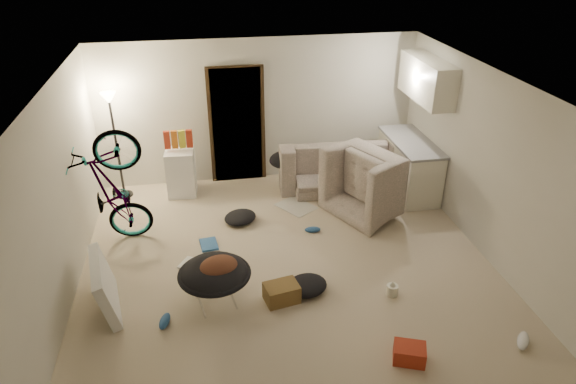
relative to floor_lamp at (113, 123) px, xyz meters
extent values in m
cube|color=#C4B397|center=(2.40, -2.65, -1.32)|extent=(5.50, 6.00, 0.02)
cube|color=white|center=(2.40, -2.65, 1.20)|extent=(5.50, 6.00, 0.02)
cube|color=beige|center=(2.40, 0.36, -0.06)|extent=(5.50, 0.02, 2.50)
cube|color=beige|center=(2.40, -5.66, -0.06)|extent=(5.50, 0.02, 2.50)
cube|color=beige|center=(-0.36, -2.65, -0.06)|extent=(0.02, 6.00, 2.50)
cube|color=beige|center=(5.16, -2.65, -0.06)|extent=(0.02, 6.00, 2.50)
cube|color=black|center=(2.00, 0.32, -0.29)|extent=(0.85, 0.10, 2.04)
cube|color=black|center=(2.00, 0.29, -0.29)|extent=(0.97, 0.04, 2.10)
cylinder|color=black|center=(0.00, 0.00, -1.29)|extent=(0.28, 0.28, 0.03)
cylinder|color=black|center=(0.00, 0.00, -0.46)|extent=(0.04, 0.04, 1.70)
cone|color=#FFE0A5|center=(0.00, 0.00, 0.41)|extent=(0.24, 0.24, 0.18)
cube|color=silver|center=(4.83, -0.65, -0.87)|extent=(0.60, 1.50, 0.88)
cube|color=gray|center=(4.83, -0.65, -0.41)|extent=(0.64, 1.54, 0.04)
cube|color=silver|center=(4.96, -0.65, 0.64)|extent=(0.38, 1.40, 0.65)
imported|color=#3E473F|center=(3.71, -0.20, -1.00)|extent=(2.16, 0.93, 0.62)
imported|color=#3E473F|center=(4.13, -1.15, -0.92)|extent=(1.48, 1.55, 0.78)
imported|color=black|center=(0.10, -1.49, -0.83)|extent=(1.84, 0.80, 1.06)
cube|color=white|center=(0.99, -0.10, -0.91)|extent=(0.50, 0.50, 0.80)
cube|color=#9F2C17|center=(0.82, -0.10, -0.31)|extent=(0.10, 0.07, 0.30)
cube|color=#BD5F17|center=(0.94, -0.10, -0.31)|extent=(0.10, 0.07, 0.30)
cube|color=gold|center=(1.06, -0.10, -0.31)|extent=(0.12, 0.10, 0.30)
cube|color=#9F2C17|center=(1.18, -0.10, -0.31)|extent=(0.11, 0.08, 0.30)
cylinder|color=silver|center=(1.40, -3.11, -1.10)|extent=(0.58, 0.58, 0.41)
ellipsoid|color=black|center=(1.40, -3.11, -0.86)|extent=(0.81, 0.81, 0.34)
torus|color=black|center=(1.40, -3.11, -0.86)|extent=(0.88, 0.88, 0.06)
ellipsoid|color=#4D291A|center=(1.45, -3.14, -0.75)|extent=(0.60, 0.56, 0.22)
ellipsoid|color=black|center=(2.76, -0.20, -0.77)|extent=(0.64, 0.57, 0.28)
cube|color=silver|center=(0.10, -2.94, -0.98)|extent=(0.43, 1.01, 0.66)
cube|color=brown|center=(2.19, -3.19, -1.19)|extent=(0.46, 0.37, 0.23)
cube|color=#9F2C17|center=(3.37, -4.40, -1.21)|extent=(0.40, 0.35, 0.19)
cylinder|color=beige|center=(3.57, -3.33, -1.23)|extent=(0.14, 0.14, 0.14)
cone|color=beige|center=(3.57, -3.33, -1.13)|extent=(0.08, 0.08, 0.06)
cube|color=#B4B1A6|center=(2.82, -0.90, -1.30)|extent=(0.71, 0.75, 0.01)
cube|color=#295694|center=(1.35, -1.80, -1.29)|extent=(0.27, 0.35, 0.03)
cube|color=silver|center=(1.07, -2.23, -1.29)|extent=(0.33, 0.35, 0.03)
ellipsoid|color=#295694|center=(2.92, -1.72, -1.26)|extent=(0.25, 0.12, 0.09)
ellipsoid|color=#295694|center=(0.78, -3.37, -1.26)|extent=(0.17, 0.29, 0.10)
ellipsoid|color=white|center=(4.70, -4.40, -1.25)|extent=(0.28, 0.31, 0.11)
ellipsoid|color=black|center=(2.53, -3.07, -1.22)|extent=(0.67, 0.62, 0.17)
ellipsoid|color=black|center=(1.87, -1.22, -1.23)|extent=(0.68, 0.66, 0.16)
camera|label=1|loc=(1.39, -8.12, 2.86)|focal=32.00mm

